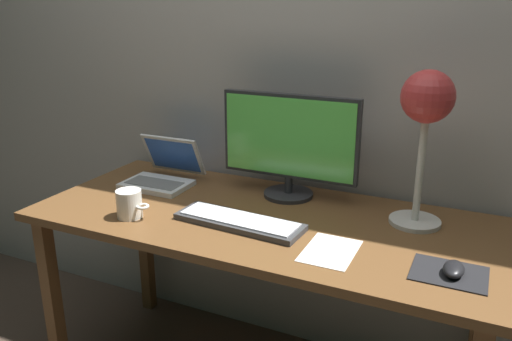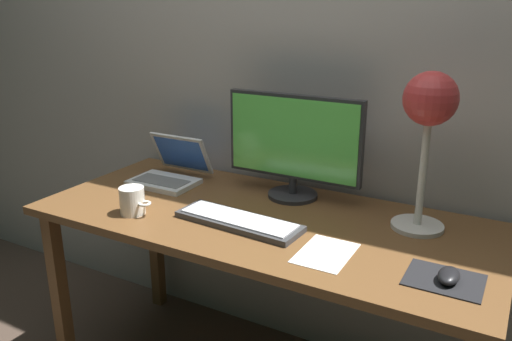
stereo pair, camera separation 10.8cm
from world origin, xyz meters
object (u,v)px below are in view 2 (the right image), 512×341
Objects in this scene: coffee_mug at (132,201)px; monitor at (294,143)px; keyboard_main at (239,221)px; laptop at (172,168)px; mouse at (449,276)px; desk_lamp at (429,113)px.

monitor is at bearing 45.01° from coffee_mug.
laptop is (-0.47, 0.25, 0.04)m from keyboard_main.
laptop is at bearing 165.29° from mouse.
keyboard_main is 3.66× the size of coffee_mug.
keyboard_main is 4.67× the size of mouse.
desk_lamp is (0.48, -0.06, 0.17)m from monitor.
coffee_mug is at bearing -158.15° from desk_lamp.
mouse is (0.68, -0.05, 0.01)m from keyboard_main.
keyboard_main is at bearing -98.90° from monitor.
monitor is 1.99× the size of laptop.
desk_lamp is at bearing 0.55° from laptop.
mouse reaches higher than keyboard_main.
desk_lamp is at bearing 21.85° from coffee_mug.
desk_lamp is 1.02m from coffee_mug.
monitor is 1.17× the size of keyboard_main.
coffee_mug is (-0.42, -0.42, -0.16)m from monitor.
coffee_mug is (-1.05, -0.05, 0.03)m from mouse.
coffee_mug is (0.10, -0.35, -0.00)m from laptop.
mouse is (1.15, -0.30, -0.03)m from laptop.
desk_lamp reaches higher than monitor.
monitor is 0.55m from laptop.
keyboard_main is at bearing 175.59° from mouse.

